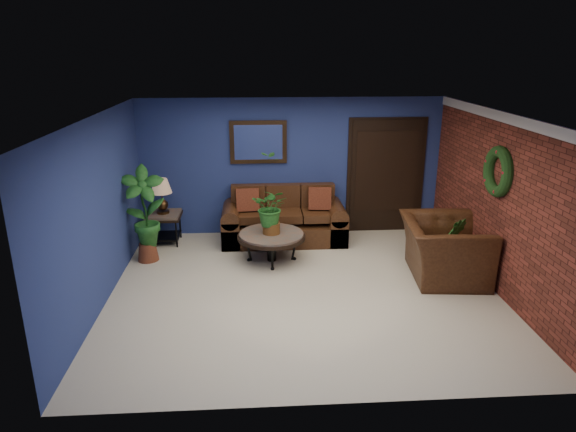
{
  "coord_description": "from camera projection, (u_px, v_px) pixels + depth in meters",
  "views": [
    {
      "loc": [
        -0.67,
        -6.67,
        3.34
      ],
      "look_at": [
        -0.19,
        0.55,
        0.95
      ],
      "focal_mm": 32.0,
      "sensor_mm": 36.0,
      "label": 1
    }
  ],
  "objects": [
    {
      "name": "end_table",
      "position": [
        164.0,
        220.0,
        9.08
      ],
      "size": [
        0.61,
        0.61,
        0.55
      ],
      "color": "#514D47",
      "rests_on": "ground"
    },
    {
      "name": "coffee_plant",
      "position": [
        271.0,
        209.0,
        8.16
      ],
      "size": [
        0.67,
        0.62,
        0.76
      ],
      "color": "brown",
      "rests_on": "coffee_table"
    },
    {
      "name": "tall_plant",
      "position": [
        144.0,
        211.0,
        8.18
      ],
      "size": [
        0.78,
        0.61,
        1.57
      ],
      "color": "brown",
      "rests_on": "ground"
    },
    {
      "name": "wreath",
      "position": [
        498.0,
        172.0,
        7.09
      ],
      "size": [
        0.16,
        0.72,
        0.72
      ],
      "primitive_type": "torus",
      "rotation": [
        0.0,
        1.57,
        0.0
      ],
      "color": "black",
      "rests_on": "wall_right_brick"
    },
    {
      "name": "wall_back",
      "position": [
        292.0,
        167.0,
        9.39
      ],
      "size": [
        5.5,
        0.04,
        2.5
      ],
      "primitive_type": "cube",
      "color": "navy",
      "rests_on": "ground"
    },
    {
      "name": "floor_plant",
      "position": [
        452.0,
        242.0,
        7.93
      ],
      "size": [
        0.42,
        0.34,
        0.88
      ],
      "color": "brown",
      "rests_on": "ground"
    },
    {
      "name": "wall_right_brick",
      "position": [
        500.0,
        204.0,
        7.19
      ],
      "size": [
        0.04,
        5.0,
        2.5
      ],
      "primitive_type": "cube",
      "color": "maroon",
      "rests_on": "ground"
    },
    {
      "name": "table_lamp",
      "position": [
        162.0,
        192.0,
        8.91
      ],
      "size": [
        0.36,
        0.36,
        0.6
      ],
      "color": "#422A16",
      "rests_on": "end_table"
    },
    {
      "name": "crown_molding",
      "position": [
        509.0,
        119.0,
        6.82
      ],
      "size": [
        0.03,
        5.0,
        0.14
      ],
      "primitive_type": "cube",
      "color": "white",
      "rests_on": "wall_right_brick"
    },
    {
      "name": "armchair",
      "position": [
        444.0,
        249.0,
        7.73
      ],
      "size": [
        1.31,
        1.46,
        0.88
      ],
      "primitive_type": "imported",
      "rotation": [
        0.0,
        0.0,
        1.47
      ],
      "color": "#492914",
      "rests_on": "ground"
    },
    {
      "name": "coffee_table",
      "position": [
        271.0,
        237.0,
        8.31
      ],
      "size": [
        1.11,
        1.11,
        0.47
      ],
      "rotation": [
        0.0,
        0.0,
        -0.26
      ],
      "color": "#514D47",
      "rests_on": "ground"
    },
    {
      "name": "closet_door",
      "position": [
        385.0,
        176.0,
        9.53
      ],
      "size": [
        1.44,
        0.06,
        2.18
      ],
      "primitive_type": "cube",
      "color": "black",
      "rests_on": "wall_back"
    },
    {
      "name": "wall_left",
      "position": [
        100.0,
        212.0,
        6.85
      ],
      "size": [
        0.04,
        5.0,
        2.5
      ],
      "primitive_type": "cube",
      "color": "navy",
      "rests_on": "ground"
    },
    {
      "name": "sofa",
      "position": [
        284.0,
        222.0,
        9.27
      ],
      "size": [
        2.19,
        0.95,
        0.99
      ],
      "color": "#492914",
      "rests_on": "ground"
    },
    {
      "name": "floor",
      "position": [
        304.0,
        290.0,
        7.41
      ],
      "size": [
        5.5,
        5.5,
        0.0
      ],
      "primitive_type": "plane",
      "color": "beige",
      "rests_on": "ground"
    },
    {
      "name": "side_chair",
      "position": [
        305.0,
        210.0,
        9.26
      ],
      "size": [
        0.45,
        0.45,
        0.95
      ],
      "rotation": [
        0.0,
        0.0,
        0.12
      ],
      "color": "#582B19",
      "rests_on": "ground"
    },
    {
      "name": "wall_mirror",
      "position": [
        258.0,
        142.0,
        9.16
      ],
      "size": [
        1.02,
        0.06,
        0.77
      ],
      "primitive_type": "cube",
      "color": "#422A16",
      "rests_on": "wall_back"
    },
    {
      "name": "ceiling",
      "position": [
        306.0,
        115.0,
        6.62
      ],
      "size": [
        5.5,
        5.0,
        0.02
      ],
      "primitive_type": "cube",
      "color": "silver",
      "rests_on": "wall_back"
    }
  ]
}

